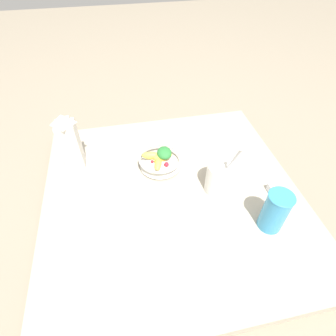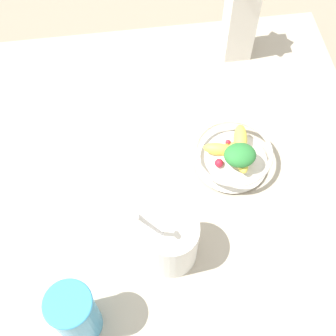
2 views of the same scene
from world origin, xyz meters
name	(u,v)px [view 1 (image 1 of 2)]	position (x,y,z in m)	size (l,w,h in m)	color
ground_plane	(172,201)	(0.00, 0.00, 0.00)	(6.00, 6.00, 0.00)	gray
countertop	(172,197)	(0.00, 0.00, 0.02)	(0.98, 0.98, 0.05)	#B2A893
fruit_bowl	(160,160)	(0.16, 0.02, 0.09)	(0.18, 0.18, 0.09)	silver
milk_carton	(70,142)	(0.24, 0.37, 0.18)	(0.07, 0.07, 0.25)	silver
yogurt_tub	(220,176)	(-0.02, -0.18, 0.12)	(0.13, 0.11, 0.26)	white
drinking_cup	(275,211)	(-0.21, -0.30, 0.13)	(0.09, 0.09, 0.16)	#3893C6
spice_jar	(275,190)	(-0.08, -0.39, 0.06)	(0.05, 0.05, 0.03)	silver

